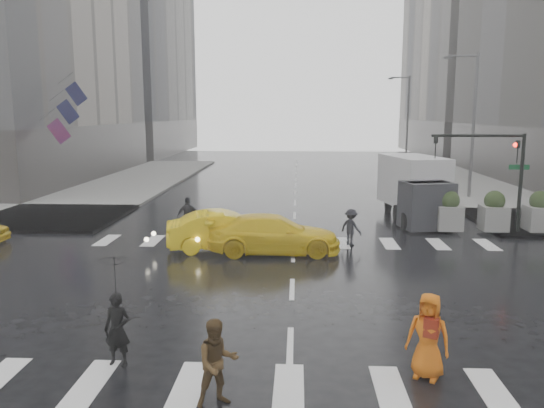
# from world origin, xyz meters

# --- Properties ---
(ground) EXTENTS (120.00, 120.00, 0.00)m
(ground) POSITION_xyz_m (0.00, 0.00, 0.00)
(ground) COLOR black
(ground) RESTS_ON ground
(building_ne_far) EXTENTS (26.05, 26.05, 36.00)m
(building_ne_far) POSITION_xyz_m (29.00, 56.00, 16.27)
(building_ne_far) COLOR gray
(building_ne_far) RESTS_ON ground
(road_markings) EXTENTS (18.00, 48.00, 0.01)m
(road_markings) POSITION_xyz_m (0.00, 0.00, 0.01)
(road_markings) COLOR silver
(road_markings) RESTS_ON ground
(traffic_signal_pole) EXTENTS (4.45, 0.42, 4.50)m
(traffic_signal_pole) POSITION_xyz_m (9.01, 8.01, 3.22)
(traffic_signal_pole) COLOR black
(traffic_signal_pole) RESTS_ON ground
(street_lamp_near) EXTENTS (2.15, 0.22, 9.00)m
(street_lamp_near) POSITION_xyz_m (10.87, 18.00, 4.95)
(street_lamp_near) COLOR #59595B
(street_lamp_near) RESTS_ON ground
(street_lamp_far) EXTENTS (2.15, 0.22, 9.00)m
(street_lamp_far) POSITION_xyz_m (10.87, 38.00, 4.95)
(street_lamp_far) COLOR #59595B
(street_lamp_far) RESTS_ON ground
(planter_west) EXTENTS (1.10, 1.10, 1.80)m
(planter_west) POSITION_xyz_m (7.00, 8.20, 0.98)
(planter_west) COLOR slate
(planter_west) RESTS_ON ground
(planter_mid) EXTENTS (1.10, 1.10, 1.80)m
(planter_mid) POSITION_xyz_m (9.00, 8.20, 0.98)
(planter_mid) COLOR slate
(planter_mid) RESTS_ON ground
(planter_east) EXTENTS (1.10, 1.10, 1.80)m
(planter_east) POSITION_xyz_m (11.00, 8.20, 0.98)
(planter_east) COLOR slate
(planter_east) RESTS_ON ground
(flag_cluster) EXTENTS (2.87, 3.06, 4.69)m
(flag_cluster) POSITION_xyz_m (-15.08, 18.50, 5.64)
(flag_cluster) COLOR #59595B
(flag_cluster) RESTS_ON ground
(pedestrian_black) EXTENTS (1.06, 1.08, 2.43)m
(pedestrian_black) POSITION_xyz_m (-3.70, -5.16, 1.63)
(pedestrian_black) COLOR black
(pedestrian_black) RESTS_ON ground
(pedestrian_brown) EXTENTS (0.99, 0.90, 1.67)m
(pedestrian_brown) POSITION_xyz_m (-1.31, -6.64, 0.83)
(pedestrian_brown) COLOR #453118
(pedestrian_brown) RESTS_ON ground
(pedestrian_orange) EXTENTS (1.04, 0.91, 1.80)m
(pedestrian_orange) POSITION_xyz_m (2.83, -5.41, 0.91)
(pedestrian_orange) COLOR #D4600F
(pedestrian_orange) RESTS_ON ground
(pedestrian_far_a) EXTENTS (1.10, 0.77, 1.74)m
(pedestrian_far_a) POSITION_xyz_m (-4.65, 6.96, 0.87)
(pedestrian_far_a) COLOR black
(pedestrian_far_a) RESTS_ON ground
(pedestrian_far_b) EXTENTS (1.09, 1.05, 1.51)m
(pedestrian_far_b) POSITION_xyz_m (2.35, 5.66, 0.76)
(pedestrian_far_b) COLOR black
(pedestrian_far_b) RESTS_ON ground
(taxi_mid) EXTENTS (4.91, 2.69, 1.53)m
(taxi_mid) POSITION_xyz_m (-2.70, 4.76, 0.77)
(taxi_mid) COLOR yellow
(taxi_mid) RESTS_ON ground
(taxi_rear) EXTENTS (4.63, 2.30, 1.49)m
(taxi_rear) POSITION_xyz_m (-0.77, 4.28, 0.75)
(taxi_rear) COLOR yellow
(taxi_rear) RESTS_ON ground
(box_truck) EXTENTS (2.25, 6.00, 3.19)m
(box_truck) POSITION_xyz_m (6.11, 10.91, 1.70)
(box_truck) COLOR silver
(box_truck) RESTS_ON ground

